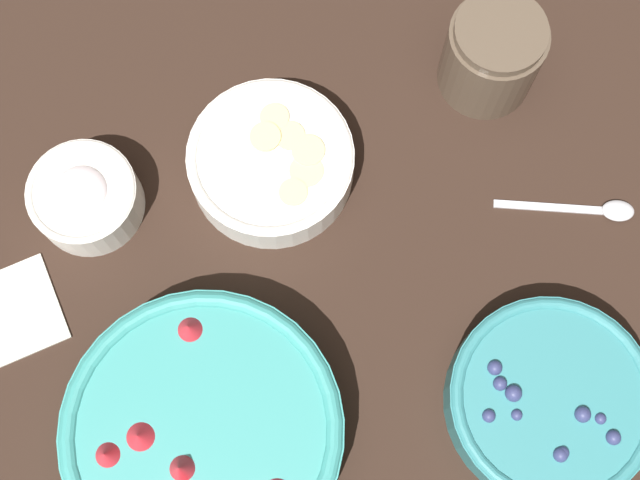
% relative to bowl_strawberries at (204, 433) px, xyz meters
% --- Properties ---
extents(ground_plane, '(4.00, 4.00, 0.00)m').
position_rel_bowl_strawberries_xyz_m(ground_plane, '(0.10, 0.11, -0.04)').
color(ground_plane, black).
extents(bowl_strawberries, '(0.25, 0.25, 0.08)m').
position_rel_bowl_strawberries_xyz_m(bowl_strawberries, '(0.00, 0.00, 0.00)').
color(bowl_strawberries, teal).
rests_on(bowl_strawberries, ground_plane).
extents(bowl_blueberries, '(0.19, 0.19, 0.05)m').
position_rel_bowl_strawberries_xyz_m(bowl_blueberries, '(0.31, -0.05, -0.01)').
color(bowl_blueberries, teal).
rests_on(bowl_blueberries, ground_plane).
extents(bowl_bananas, '(0.16, 0.16, 0.05)m').
position_rel_bowl_strawberries_xyz_m(bowl_bananas, '(0.12, 0.24, -0.01)').
color(bowl_bananas, white).
rests_on(bowl_bananas, ground_plane).
extents(bowl_cream, '(0.11, 0.11, 0.06)m').
position_rel_bowl_strawberries_xyz_m(bowl_cream, '(-0.06, 0.25, -0.01)').
color(bowl_cream, silver).
rests_on(bowl_cream, ground_plane).
extents(jar_chocolate, '(0.10, 0.10, 0.10)m').
position_rel_bowl_strawberries_xyz_m(jar_chocolate, '(0.36, 0.28, 0.01)').
color(jar_chocolate, brown).
rests_on(jar_chocolate, ground_plane).
extents(spoon, '(0.14, 0.06, 0.01)m').
position_rel_bowl_strawberries_xyz_m(spoon, '(0.42, 0.11, -0.03)').
color(spoon, silver).
rests_on(spoon, ground_plane).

